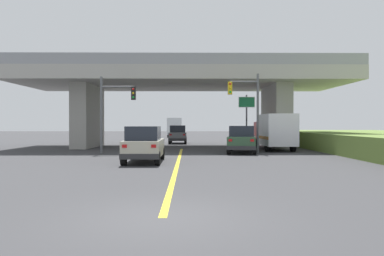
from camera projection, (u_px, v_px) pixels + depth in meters
ground at (182, 147)px, 33.88m from camera, size 160.00×160.00×0.00m
overpass_bridge at (182, 88)px, 33.82m from camera, size 29.76×10.88×7.79m
lane_divider_stripe at (178, 163)px, 19.73m from camera, size 0.20×23.15×0.01m
suv_lead at (144, 144)px, 20.20m from camera, size 2.02×4.40×2.02m
suv_crossing at (242, 139)px, 27.01m from camera, size 2.74×4.93×2.02m
box_truck at (274, 131)px, 29.93m from camera, size 2.33×6.48×2.95m
sedan_oncoming at (178, 134)px, 40.48m from camera, size 1.97×4.28×2.02m
traffic_signal_nearside at (248, 103)px, 26.91m from camera, size 2.33×0.36×5.91m
traffic_signal_farside at (113, 105)px, 26.27m from camera, size 2.59×0.36×5.61m
highway_sign at (247, 110)px, 31.14m from camera, size 1.41×0.17×4.67m
semi_truck_distant at (175, 127)px, 61.56m from camera, size 2.33×7.20×3.20m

